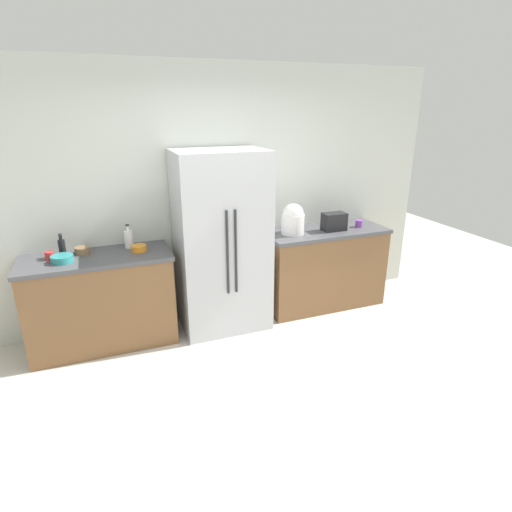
# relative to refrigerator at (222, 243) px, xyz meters

# --- Properties ---
(ground_plane) EXTENTS (10.69, 10.69, 0.00)m
(ground_plane) POSITION_rel_refrigerator_xyz_m (-0.04, -1.49, -0.93)
(ground_plane) COLOR beige
(kitchen_back_panel) EXTENTS (5.34, 0.10, 2.68)m
(kitchen_back_panel) POSITION_rel_refrigerator_xyz_m (-0.04, 0.39, 0.41)
(kitchen_back_panel) COLOR silver
(kitchen_back_panel) RESTS_ON ground_plane
(counter_left) EXTENTS (1.37, 0.60, 0.93)m
(counter_left) POSITION_rel_refrigerator_xyz_m (-1.22, 0.04, -0.47)
(counter_left) COLOR brown
(counter_left) RESTS_ON ground_plane
(counter_right) EXTENTS (1.41, 0.60, 0.93)m
(counter_right) POSITION_rel_refrigerator_xyz_m (1.24, 0.04, -0.47)
(counter_right) COLOR brown
(counter_right) RESTS_ON ground_plane
(refrigerator) EXTENTS (0.90, 0.66, 1.86)m
(refrigerator) POSITION_rel_refrigerator_xyz_m (0.00, 0.00, 0.00)
(refrigerator) COLOR #B7BABF
(refrigerator) RESTS_ON ground_plane
(toaster) EXTENTS (0.26, 0.16, 0.20)m
(toaster) POSITION_rel_refrigerator_xyz_m (1.31, -0.01, 0.10)
(toaster) COLOR black
(toaster) RESTS_ON counter_right
(rice_cooker) EXTENTS (0.25, 0.25, 0.33)m
(rice_cooker) POSITION_rel_refrigerator_xyz_m (0.82, 0.04, 0.16)
(rice_cooker) COLOR silver
(rice_cooker) RESTS_ON counter_right
(bottle_a) EXTENTS (0.06, 0.06, 0.22)m
(bottle_a) POSITION_rel_refrigerator_xyz_m (-1.50, 0.15, 0.09)
(bottle_a) COLOR black
(bottle_a) RESTS_ON counter_left
(bottle_b) EXTENTS (0.08, 0.08, 0.24)m
(bottle_b) POSITION_rel_refrigerator_xyz_m (-0.90, 0.19, 0.09)
(bottle_b) COLOR white
(bottle_b) RESTS_ON counter_left
(cup_a) EXTENTS (0.08, 0.08, 0.07)m
(cup_a) POSITION_rel_refrigerator_xyz_m (-1.61, 0.11, 0.03)
(cup_a) COLOR red
(cup_a) RESTS_ON counter_left
(cup_b) EXTENTS (0.08, 0.08, 0.08)m
(cup_b) POSITION_rel_refrigerator_xyz_m (1.66, 0.00, 0.04)
(cup_b) COLOR purple
(cup_b) RESTS_ON counter_right
(bowl_a) EXTENTS (0.14, 0.14, 0.06)m
(bowl_a) POSITION_rel_refrigerator_xyz_m (-0.82, 0.05, 0.03)
(bowl_a) COLOR orange
(bowl_a) RESTS_ON counter_left
(bowl_b) EXTENTS (0.14, 0.14, 0.06)m
(bowl_b) POSITION_rel_refrigerator_xyz_m (-1.33, 0.17, 0.03)
(bowl_b) COLOR brown
(bowl_b) RESTS_ON counter_left
(bowl_c) EXTENTS (0.19, 0.19, 0.06)m
(bowl_c) POSITION_rel_refrigerator_xyz_m (-1.50, -0.01, 0.03)
(bowl_c) COLOR teal
(bowl_c) RESTS_ON counter_left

